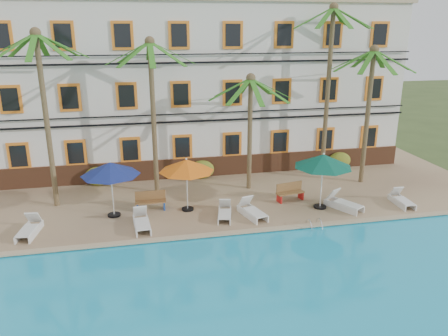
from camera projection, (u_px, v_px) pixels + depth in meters
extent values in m
plane|color=#384C23|center=(234.00, 229.00, 20.13)|extent=(100.00, 100.00, 0.00)
cube|color=tan|center=(214.00, 189.00, 24.74)|extent=(30.00, 12.00, 0.25)
cube|color=#1CA6D3|center=(284.00, 323.00, 13.58)|extent=(26.00, 12.00, 0.20)
cube|color=tan|center=(238.00, 232.00, 19.20)|extent=(30.00, 0.35, 0.06)
cube|color=silver|center=(199.00, 87.00, 27.81)|extent=(25.00, 6.00, 10.00)
cube|color=brown|center=(208.00, 167.00, 26.32)|extent=(25.00, 0.12, 1.20)
cube|color=tan|center=(197.00, 1.00, 26.24)|extent=(25.40, 6.40, 0.25)
cube|color=orange|center=(19.00, 156.00, 23.89)|extent=(1.15, 0.10, 1.50)
cube|color=black|center=(19.00, 156.00, 23.85)|extent=(0.85, 0.04, 1.20)
cube|color=orange|center=(76.00, 153.00, 24.48)|extent=(1.15, 0.10, 1.50)
cube|color=black|center=(76.00, 153.00, 24.43)|extent=(0.85, 0.04, 1.20)
cube|color=orange|center=(130.00, 150.00, 25.06)|extent=(1.15, 0.10, 1.50)
cube|color=black|center=(130.00, 150.00, 25.01)|extent=(0.85, 0.04, 1.20)
cube|color=orange|center=(182.00, 147.00, 25.64)|extent=(1.15, 0.10, 1.50)
cube|color=black|center=(183.00, 147.00, 25.59)|extent=(0.85, 0.04, 1.20)
cube|color=orange|center=(232.00, 144.00, 26.22)|extent=(1.15, 0.10, 1.50)
cube|color=black|center=(232.00, 145.00, 26.18)|extent=(0.85, 0.04, 1.20)
cube|color=orange|center=(280.00, 142.00, 26.81)|extent=(1.15, 0.10, 1.50)
cube|color=black|center=(280.00, 142.00, 26.76)|extent=(0.85, 0.04, 1.20)
cube|color=orange|center=(325.00, 139.00, 27.39)|extent=(1.15, 0.10, 1.50)
cube|color=black|center=(326.00, 140.00, 27.34)|extent=(0.85, 0.04, 1.20)
cube|color=orange|center=(369.00, 137.00, 27.97)|extent=(1.15, 0.10, 1.50)
cube|color=black|center=(369.00, 137.00, 27.93)|extent=(0.85, 0.04, 1.20)
cube|color=orange|center=(10.00, 99.00, 22.94)|extent=(1.15, 0.10, 1.50)
cube|color=black|center=(10.00, 100.00, 22.89)|extent=(0.85, 0.04, 1.20)
cube|color=orange|center=(70.00, 98.00, 23.52)|extent=(1.15, 0.10, 1.50)
cube|color=black|center=(70.00, 98.00, 23.47)|extent=(0.85, 0.04, 1.20)
cube|color=orange|center=(127.00, 96.00, 24.10)|extent=(1.15, 0.10, 1.50)
cube|color=black|center=(127.00, 96.00, 24.05)|extent=(0.85, 0.04, 1.20)
cube|color=orange|center=(181.00, 94.00, 24.68)|extent=(1.15, 0.10, 1.50)
cube|color=black|center=(181.00, 94.00, 24.64)|extent=(0.85, 0.04, 1.20)
cube|color=orange|center=(232.00, 93.00, 25.27)|extent=(1.15, 0.10, 1.50)
cube|color=black|center=(233.00, 93.00, 25.22)|extent=(0.85, 0.04, 1.20)
cube|color=orange|center=(282.00, 91.00, 25.85)|extent=(1.15, 0.10, 1.50)
cube|color=black|center=(282.00, 91.00, 25.80)|extent=(0.85, 0.04, 1.20)
cube|color=orange|center=(329.00, 90.00, 26.43)|extent=(1.15, 0.10, 1.50)
cube|color=black|center=(329.00, 90.00, 26.39)|extent=(0.85, 0.04, 1.20)
cube|color=orange|center=(374.00, 88.00, 27.01)|extent=(1.15, 0.10, 1.50)
cube|color=black|center=(374.00, 89.00, 26.97)|extent=(0.85, 0.04, 1.20)
cube|color=orange|center=(1.00, 36.00, 21.95)|extent=(1.15, 0.10, 1.50)
cube|color=black|center=(0.00, 36.00, 21.90)|extent=(0.85, 0.04, 1.20)
cube|color=orange|center=(63.00, 36.00, 22.53)|extent=(1.15, 0.10, 1.50)
cube|color=black|center=(63.00, 36.00, 22.48)|extent=(0.85, 0.04, 1.20)
cube|color=orange|center=(123.00, 35.00, 23.11)|extent=(1.15, 0.10, 1.50)
cube|color=black|center=(123.00, 35.00, 23.07)|extent=(0.85, 0.04, 1.20)
cube|color=orange|center=(179.00, 35.00, 23.70)|extent=(1.15, 0.10, 1.50)
cube|color=black|center=(179.00, 35.00, 23.65)|extent=(0.85, 0.04, 1.20)
cube|color=orange|center=(233.00, 35.00, 24.28)|extent=(1.15, 0.10, 1.50)
cube|color=black|center=(233.00, 35.00, 24.23)|extent=(0.85, 0.04, 1.20)
cube|color=orange|center=(284.00, 35.00, 24.86)|extent=(1.15, 0.10, 1.50)
cube|color=black|center=(284.00, 35.00, 24.81)|extent=(0.85, 0.04, 1.20)
cube|color=orange|center=(333.00, 35.00, 25.44)|extent=(1.15, 0.10, 1.50)
cube|color=black|center=(333.00, 35.00, 25.40)|extent=(0.85, 0.04, 1.20)
cube|color=orange|center=(380.00, 34.00, 26.03)|extent=(1.15, 0.10, 1.50)
cube|color=black|center=(380.00, 34.00, 25.98)|extent=(0.85, 0.04, 1.20)
cube|color=black|center=(208.00, 121.00, 25.31)|extent=(25.00, 0.08, 0.10)
cube|color=black|center=(208.00, 113.00, 25.18)|extent=(25.00, 0.08, 0.06)
cube|color=black|center=(207.00, 62.00, 24.29)|extent=(25.00, 0.08, 0.10)
cube|color=black|center=(207.00, 54.00, 24.16)|extent=(25.00, 0.08, 0.06)
cylinder|color=brown|center=(47.00, 124.00, 20.88)|extent=(0.26, 0.26, 8.39)
sphere|color=brown|center=(35.00, 33.00, 19.59)|extent=(0.50, 0.50, 0.50)
cube|color=#286D19|center=(42.00, 45.00, 20.80)|extent=(0.28, 2.25, 1.15)
cube|color=#286D19|center=(22.00, 45.00, 20.34)|extent=(1.79, 1.79, 1.15)
cube|color=#286D19|center=(11.00, 46.00, 19.54)|extent=(2.25, 0.28, 1.15)
cube|color=#286D19|center=(14.00, 47.00, 18.87)|extent=(1.79, 1.79, 1.15)
cube|color=#286D19|center=(32.00, 47.00, 18.72)|extent=(0.28, 2.25, 1.15)
cube|color=#286D19|center=(53.00, 46.00, 19.18)|extent=(1.79, 1.79, 1.15)
cube|color=#286D19|center=(63.00, 45.00, 19.98)|extent=(2.25, 0.28, 1.15)
cube|color=#286D19|center=(58.00, 45.00, 20.65)|extent=(1.79, 1.79, 1.15)
cylinder|color=brown|center=(154.00, 120.00, 22.79)|extent=(0.26, 0.26, 7.96)
sphere|color=brown|center=(150.00, 41.00, 21.56)|extent=(0.50, 0.50, 0.50)
cube|color=#286D19|center=(149.00, 52.00, 22.77)|extent=(0.28, 2.25, 1.15)
cube|color=#286D19|center=(134.00, 52.00, 22.31)|extent=(1.79, 1.79, 1.15)
cube|color=#286D19|center=(127.00, 53.00, 21.52)|extent=(2.25, 0.28, 1.15)
cube|color=#286D19|center=(134.00, 54.00, 20.84)|extent=(1.79, 1.79, 1.15)
cube|color=#286D19|center=(151.00, 54.00, 20.69)|extent=(0.28, 2.25, 1.15)
cube|color=#286D19|center=(167.00, 54.00, 21.15)|extent=(1.79, 1.79, 1.15)
cube|color=#286D19|center=(173.00, 53.00, 21.95)|extent=(2.25, 0.28, 1.15)
cube|color=#286D19|center=(165.00, 52.00, 22.62)|extent=(1.79, 1.79, 1.15)
cylinder|color=brown|center=(250.00, 135.00, 23.61)|extent=(0.26, 0.26, 6.11)
sphere|color=brown|center=(251.00, 78.00, 22.67)|extent=(0.50, 0.50, 0.50)
cube|color=#286D19|center=(245.00, 86.00, 23.88)|extent=(0.28, 2.25, 1.15)
cube|color=#286D19|center=(233.00, 87.00, 23.42)|extent=(1.79, 1.79, 1.15)
cube|color=#286D19|center=(230.00, 89.00, 22.62)|extent=(2.25, 0.28, 1.15)
cube|color=#286D19|center=(240.00, 91.00, 21.95)|extent=(1.79, 1.79, 1.15)
cube|color=#286D19|center=(256.00, 92.00, 21.80)|extent=(0.28, 2.25, 1.15)
cube|color=#286D19|center=(270.00, 90.00, 22.26)|extent=(1.79, 1.79, 1.15)
cube|color=#286D19|center=(271.00, 88.00, 23.06)|extent=(2.25, 0.28, 1.15)
cube|color=#286D19|center=(261.00, 86.00, 23.73)|extent=(1.79, 1.79, 1.15)
cylinder|color=brown|center=(327.00, 96.00, 25.26)|extent=(0.26, 0.26, 9.67)
sphere|color=brown|center=(334.00, 7.00, 23.77)|extent=(0.50, 0.50, 0.50)
cube|color=#286D19|center=(325.00, 18.00, 24.98)|extent=(0.28, 2.25, 1.15)
cube|color=#286D19|center=(314.00, 18.00, 24.53)|extent=(1.79, 1.79, 1.15)
cube|color=#286D19|center=(314.00, 18.00, 23.73)|extent=(2.25, 0.28, 1.15)
cube|color=#286D19|center=(326.00, 17.00, 23.06)|extent=(1.79, 1.79, 1.15)
cube|color=#286D19|center=(342.00, 17.00, 22.90)|extent=(0.28, 2.25, 1.15)
cube|color=#286D19|center=(353.00, 18.00, 23.36)|extent=(1.79, 1.79, 1.15)
cube|color=#286D19|center=(352.00, 18.00, 24.16)|extent=(2.25, 0.28, 1.15)
cube|color=#286D19|center=(340.00, 18.00, 24.83)|extent=(1.79, 1.79, 1.15)
cylinder|color=brown|center=(367.00, 119.00, 24.40)|extent=(0.26, 0.26, 7.49)
sphere|color=brown|center=(374.00, 49.00, 23.24)|extent=(0.50, 0.50, 0.50)
cube|color=#286D19|center=(363.00, 59.00, 24.45)|extent=(0.28, 2.25, 1.15)
cube|color=#286D19|center=(353.00, 59.00, 23.99)|extent=(1.79, 1.79, 1.15)
cube|color=#286D19|center=(354.00, 61.00, 23.19)|extent=(2.25, 0.28, 1.15)
cube|color=#286D19|center=(367.00, 62.00, 22.52)|extent=(1.79, 1.79, 1.15)
cube|color=#286D19|center=(385.00, 62.00, 22.37)|extent=(0.28, 2.25, 1.15)
cube|color=#286D19|center=(395.00, 61.00, 22.83)|extent=(1.79, 1.79, 1.15)
cube|color=#286D19|center=(392.00, 60.00, 23.63)|extent=(2.25, 0.28, 1.15)
cube|color=#286D19|center=(379.00, 59.00, 24.30)|extent=(1.79, 1.79, 1.15)
ellipsoid|color=#1E5819|center=(98.00, 176.00, 24.78)|extent=(1.50, 0.90, 1.10)
ellipsoid|color=#1E5819|center=(202.00, 170.00, 25.94)|extent=(1.50, 0.90, 1.10)
ellipsoid|color=#1E5819|center=(339.00, 161.00, 27.65)|extent=(1.50, 0.90, 1.10)
cylinder|color=black|center=(114.00, 215.00, 20.93)|extent=(0.62, 0.62, 0.09)
cylinder|color=silver|center=(112.00, 190.00, 20.53)|extent=(0.06, 0.06, 2.66)
cone|color=navy|center=(110.00, 169.00, 20.21)|extent=(2.77, 2.77, 0.61)
sphere|color=silver|center=(110.00, 162.00, 20.10)|extent=(0.10, 0.10, 0.10)
cylinder|color=black|center=(188.00, 209.00, 21.60)|extent=(0.60, 0.60, 0.09)
cylinder|color=silver|center=(187.00, 185.00, 21.22)|extent=(0.06, 0.06, 2.58)
cone|color=orange|center=(186.00, 165.00, 20.90)|extent=(2.69, 2.69, 0.59)
sphere|color=silver|center=(186.00, 159.00, 20.80)|extent=(0.10, 0.10, 0.10)
cylinder|color=black|center=(320.00, 207.00, 21.88)|extent=(0.64, 0.64, 0.09)
cylinder|color=silver|center=(322.00, 182.00, 21.47)|extent=(0.06, 0.06, 2.75)
cone|color=#094E3D|center=(323.00, 161.00, 21.13)|extent=(2.87, 2.87, 0.63)
sphere|color=silver|center=(324.00, 154.00, 21.02)|extent=(0.10, 0.10, 0.10)
cube|color=silver|center=(27.00, 231.00, 18.70)|extent=(0.76, 1.34, 0.06)
cube|color=silver|center=(33.00, 217.00, 19.47)|extent=(0.65, 0.55, 0.63)
cube|color=silver|center=(23.00, 232.00, 18.97)|extent=(0.32, 1.80, 0.29)
cube|color=silver|center=(36.00, 231.00, 19.00)|extent=(0.32, 1.80, 0.29)
cube|color=silver|center=(142.00, 224.00, 19.33)|extent=(0.69, 1.35, 0.06)
cube|color=silver|center=(140.00, 211.00, 20.09)|extent=(0.64, 0.52, 0.65)
cube|color=silver|center=(135.00, 226.00, 19.53)|extent=(0.19, 1.87, 0.30)
cube|color=silver|center=(149.00, 224.00, 19.69)|extent=(0.19, 1.87, 0.30)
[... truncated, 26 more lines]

